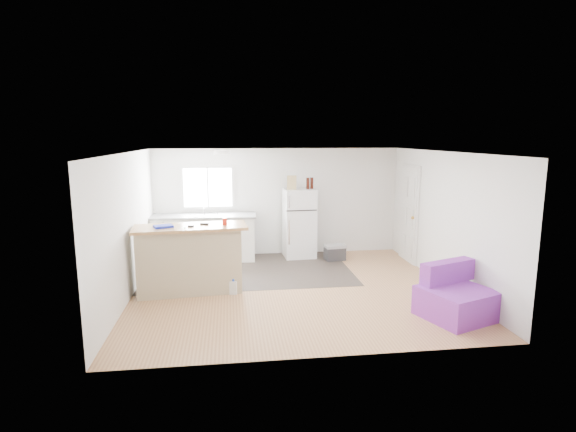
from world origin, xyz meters
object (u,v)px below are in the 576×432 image
at_px(refrigerator, 299,223).
at_px(bottle_left, 308,183).
at_px(purple_seat, 455,298).
at_px(red_cup, 225,222).
at_px(peninsula, 190,259).
at_px(bottle_right, 312,183).
at_px(blue_tray, 163,226).
at_px(kitchen_cabinets, 204,237).
at_px(cleaner_jug, 233,287).
at_px(mop, 180,281).
at_px(cardboard_box, 292,183).
at_px(cooler, 335,252).

bearing_deg(refrigerator, bottle_left, -20.33).
height_order(purple_seat, red_cup, red_cup).
height_order(peninsula, bottle_right, bottle_right).
height_order(purple_seat, blue_tray, blue_tray).
distance_m(refrigerator, purple_seat, 4.11).
height_order(kitchen_cabinets, red_cup, kitchen_cabinets).
distance_m(kitchen_cabinets, blue_tray, 2.28).
distance_m(kitchen_cabinets, purple_seat, 5.33).
bearing_deg(cleaner_jug, mop, -173.94).
bearing_deg(mop, kitchen_cabinets, 65.42).
relative_size(peninsula, cardboard_box, 6.50).
bearing_deg(kitchen_cabinets, cleaner_jug, -72.98).
distance_m(kitchen_cabinets, peninsula, 2.04).
distance_m(kitchen_cabinets, refrigerator, 2.10).
distance_m(peninsula, cleaner_jug, 0.90).
bearing_deg(bottle_left, purple_seat, -66.00).
distance_m(purple_seat, mop, 4.43).
bearing_deg(cooler, red_cup, -151.96).
distance_m(cooler, blue_tray, 3.91).
xyz_separation_m(kitchen_cabinets, mop, (-0.30, -2.16, -0.27)).
relative_size(kitchen_cabinets, bottle_left, 9.01).
distance_m(cardboard_box, bottle_left, 0.36).
bearing_deg(blue_tray, purple_seat, -19.36).
height_order(refrigerator, cleaner_jug, refrigerator).
xyz_separation_m(peninsula, cardboard_box, (2.05, 1.99, 1.08)).
distance_m(cooler, purple_seat, 3.44).
height_order(refrigerator, bottle_left, bottle_left).
distance_m(refrigerator, red_cup, 2.64).
relative_size(cleaner_jug, cardboard_box, 0.91).
distance_m(peninsula, bottle_right, 3.40).
bearing_deg(kitchen_cabinets, red_cup, -74.58).
bearing_deg(cleaner_jug, red_cup, 130.22).
xyz_separation_m(red_cup, bottle_right, (1.89, 2.05, 0.42)).
bearing_deg(purple_seat, kitchen_cabinets, 116.37).
height_order(peninsula, cleaner_jug, peninsula).
xyz_separation_m(cleaner_jug, bottle_right, (1.76, 2.28, 1.53)).
xyz_separation_m(peninsula, cleaner_jug, (0.73, -0.23, -0.47)).
bearing_deg(mop, red_cup, -7.21).
bearing_deg(bottle_left, kitchen_cabinets, 178.86).
height_order(mop, red_cup, red_cup).
bearing_deg(purple_seat, bottle_left, 93.76).
distance_m(refrigerator, bottle_right, 0.93).
relative_size(refrigerator, purple_seat, 1.28).
xyz_separation_m(refrigerator, cooler, (0.73, -0.39, -0.59)).
height_order(purple_seat, cleaner_jug, purple_seat).
bearing_deg(bottle_right, refrigerator, -179.49).
bearing_deg(blue_tray, peninsula, 9.69).
bearing_deg(cardboard_box, peninsula, -135.82).
bearing_deg(purple_seat, red_cup, 134.24).
bearing_deg(refrigerator, cleaner_jug, -126.50).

